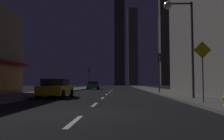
{
  "coord_description": "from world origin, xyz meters",
  "views": [
    {
      "loc": [
        1.35,
        -8.52,
        1.13
      ],
      "look_at": [
        0.0,
        27.46,
        3.27
      ],
      "focal_mm": 35.74,
      "sensor_mm": 36.0,
      "label": 1
    }
  ],
  "objects_px": {
    "car_parked_far": "(93,85)",
    "traffic_light_near_right": "(159,64)",
    "traffic_light_far_left": "(89,74)",
    "pedestrian_crossing_sign": "(203,66)",
    "street_lamp_right": "(180,25)",
    "car_parked_near": "(56,88)",
    "fire_hydrant_far_left": "(63,89)"
  },
  "relations": [
    {
      "from": "traffic_light_far_left",
      "to": "street_lamp_right",
      "type": "xyz_separation_m",
      "value": [
        10.88,
        -33.03,
        1.87
      ]
    },
    {
      "from": "pedestrian_crossing_sign",
      "to": "fire_hydrant_far_left",
      "type": "bearing_deg",
      "value": 125.37
    },
    {
      "from": "traffic_light_far_left",
      "to": "pedestrian_crossing_sign",
      "type": "distance_m",
      "value": 38.1
    },
    {
      "from": "car_parked_near",
      "to": "traffic_light_near_right",
      "type": "height_order",
      "value": "traffic_light_near_right"
    },
    {
      "from": "car_parked_far",
      "to": "fire_hydrant_far_left",
      "type": "relative_size",
      "value": 6.48
    },
    {
      "from": "car_parked_near",
      "to": "pedestrian_crossing_sign",
      "type": "xyz_separation_m",
      "value": [
        9.2,
        -5.37,
        1.28
      ]
    },
    {
      "from": "car_parked_far",
      "to": "traffic_light_near_right",
      "type": "height_order",
      "value": "traffic_light_near_right"
    },
    {
      "from": "car_parked_far",
      "to": "fire_hydrant_far_left",
      "type": "height_order",
      "value": "car_parked_far"
    },
    {
      "from": "fire_hydrant_far_left",
      "to": "car_parked_far",
      "type": "bearing_deg",
      "value": 79.74
    },
    {
      "from": "street_lamp_right",
      "to": "car_parked_far",
      "type": "bearing_deg",
      "value": 109.39
    },
    {
      "from": "car_parked_far",
      "to": "street_lamp_right",
      "type": "distance_m",
      "value": 27.39
    },
    {
      "from": "car_parked_near",
      "to": "traffic_light_far_left",
      "type": "xyz_separation_m",
      "value": [
        -1.9,
        31.06,
        2.45
      ]
    },
    {
      "from": "car_parked_near",
      "to": "car_parked_far",
      "type": "relative_size",
      "value": 1.0
    },
    {
      "from": "fire_hydrant_far_left",
      "to": "street_lamp_right",
      "type": "distance_m",
      "value": 17.68
    },
    {
      "from": "car_parked_far",
      "to": "fire_hydrant_far_left",
      "type": "bearing_deg",
      "value": -100.26
    },
    {
      "from": "traffic_light_near_right",
      "to": "traffic_light_far_left",
      "type": "xyz_separation_m",
      "value": [
        -11.0,
        24.29,
        0.0
      ]
    },
    {
      "from": "traffic_light_near_right",
      "to": "traffic_light_far_left",
      "type": "distance_m",
      "value": 26.67
    },
    {
      "from": "street_lamp_right",
      "to": "traffic_light_far_left",
      "type": "bearing_deg",
      "value": 108.23
    },
    {
      "from": "pedestrian_crossing_sign",
      "to": "street_lamp_right",
      "type": "bearing_deg",
      "value": 93.71
    },
    {
      "from": "street_lamp_right",
      "to": "pedestrian_crossing_sign",
      "type": "distance_m",
      "value": 4.57
    },
    {
      "from": "fire_hydrant_far_left",
      "to": "street_lamp_right",
      "type": "xyz_separation_m",
      "value": [
        11.28,
        -12.8,
        4.61
      ]
    },
    {
      "from": "car_parked_far",
      "to": "traffic_light_near_right",
      "type": "distance_m",
      "value": 19.24
    },
    {
      "from": "traffic_light_near_right",
      "to": "pedestrian_crossing_sign",
      "type": "relative_size",
      "value": 1.33
    },
    {
      "from": "traffic_light_far_left",
      "to": "fire_hydrant_far_left",
      "type": "bearing_deg",
      "value": -91.13
    },
    {
      "from": "traffic_light_far_left",
      "to": "street_lamp_right",
      "type": "height_order",
      "value": "street_lamp_right"
    },
    {
      "from": "traffic_light_near_right",
      "to": "pedestrian_crossing_sign",
      "type": "bearing_deg",
      "value": -89.53
    },
    {
      "from": "traffic_light_far_left",
      "to": "pedestrian_crossing_sign",
      "type": "relative_size",
      "value": 1.33
    },
    {
      "from": "fire_hydrant_far_left",
      "to": "pedestrian_crossing_sign",
      "type": "distance_m",
      "value": 19.93
    },
    {
      "from": "traffic_light_far_left",
      "to": "street_lamp_right",
      "type": "bearing_deg",
      "value": -71.77
    },
    {
      "from": "car_parked_near",
      "to": "street_lamp_right",
      "type": "bearing_deg",
      "value": -12.37
    },
    {
      "from": "car_parked_far",
      "to": "traffic_light_near_right",
      "type": "xyz_separation_m",
      "value": [
        9.1,
        -16.77,
        2.45
      ]
    },
    {
      "from": "street_lamp_right",
      "to": "car_parked_near",
      "type": "bearing_deg",
      "value": 167.63
    }
  ]
}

